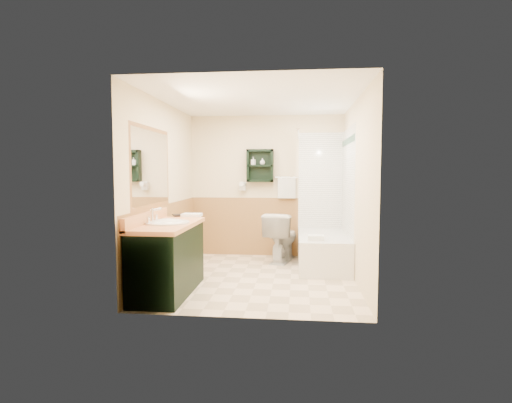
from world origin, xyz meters
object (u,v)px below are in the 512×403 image
(wall_shelf, at_px, (260,166))
(soap_bottle_a, at_px, (253,163))
(soap_bottle_b, at_px, (262,162))
(hair_dryer, at_px, (243,186))
(bathtub, at_px, (323,251))
(toilet, at_px, (282,237))
(vanity_book, at_px, (173,208))
(vanity, at_px, (168,258))

(wall_shelf, distance_m, soap_bottle_a, 0.12)
(soap_bottle_a, height_order, soap_bottle_b, soap_bottle_b)
(hair_dryer, distance_m, bathtub, 1.77)
(wall_shelf, distance_m, hair_dryer, 0.46)
(toilet, relative_size, soap_bottle_a, 6.02)
(hair_dryer, distance_m, vanity_book, 1.69)
(wall_shelf, relative_size, soap_bottle_b, 5.07)
(soap_bottle_b, bearing_deg, hair_dryer, 174.95)
(vanity_book, distance_m, soap_bottle_b, 1.94)
(vanity, xyz_separation_m, vanity_book, (-0.17, 0.72, 0.53))
(wall_shelf, bearing_deg, soap_bottle_a, -177.50)
(soap_bottle_a, distance_m, soap_bottle_b, 0.15)
(vanity, bearing_deg, vanity_book, 102.85)
(soap_bottle_b, bearing_deg, toilet, -44.15)
(hair_dryer, distance_m, vanity, 2.42)
(vanity, xyz_separation_m, soap_bottle_b, (0.93, 2.19, 1.19))
(vanity, distance_m, vanity_book, 0.91)
(bathtub, height_order, soap_bottle_b, soap_bottle_b)
(bathtub, xyz_separation_m, soap_bottle_a, (-1.14, 0.65, 1.35))
(vanity, bearing_deg, hair_dryer, 74.97)
(hair_dryer, relative_size, soap_bottle_b, 2.21)
(hair_dryer, relative_size, vanity, 0.18)
(soap_bottle_a, bearing_deg, wall_shelf, 2.50)
(soap_bottle_b, bearing_deg, bathtub, -33.38)
(vanity_book, relative_size, soap_bottle_b, 1.99)
(bathtub, height_order, soap_bottle_a, soap_bottle_a)
(hair_dryer, height_order, toilet, hair_dryer)
(toilet, bearing_deg, bathtub, 167.54)
(wall_shelf, relative_size, bathtub, 0.37)
(bathtub, distance_m, vanity_book, 2.35)
(hair_dryer, height_order, soap_bottle_b, soap_bottle_b)
(soap_bottle_a, relative_size, soap_bottle_b, 1.22)
(bathtub, bearing_deg, soap_bottle_a, 150.34)
(soap_bottle_a, bearing_deg, vanity_book, -122.87)
(wall_shelf, relative_size, toilet, 0.69)
(vanity, relative_size, bathtub, 0.89)
(toilet, bearing_deg, vanity_book, 51.80)
(toilet, distance_m, vanity_book, 1.92)
(soap_bottle_a, bearing_deg, vanity, -109.65)
(bathtub, relative_size, vanity_book, 6.95)
(toilet, distance_m, soap_bottle_a, 1.35)
(wall_shelf, bearing_deg, hair_dryer, 175.24)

